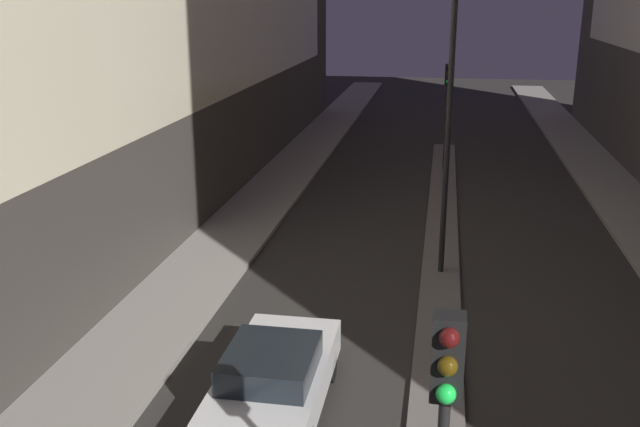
# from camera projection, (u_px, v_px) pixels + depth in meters

# --- Properties ---
(median_strip) EXTENTS (1.07, 32.98, 0.10)m
(median_strip) POSITION_uv_depth(u_px,v_px,m) (441.00, 253.00, 21.91)
(median_strip) COLOR #66605B
(median_strip) RESTS_ON ground
(traffic_light_mid) EXTENTS (0.32, 0.42, 4.66)m
(traffic_light_mid) POSITION_uv_depth(u_px,v_px,m) (448.00, 93.00, 31.25)
(traffic_light_mid) COLOR black
(traffic_light_mid) RESTS_ON median_strip
(street_lamp) EXTENTS (0.55, 0.55, 9.03)m
(street_lamp) POSITION_uv_depth(u_px,v_px,m) (453.00, 48.00, 18.53)
(street_lamp) COLOR black
(street_lamp) RESTS_ON median_strip
(car_left_lane) EXTENTS (1.90, 4.32, 1.49)m
(car_left_lane) POSITION_uv_depth(u_px,v_px,m) (274.00, 379.00, 13.42)
(car_left_lane) COLOR silver
(car_left_lane) RESTS_ON ground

